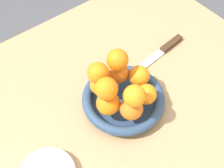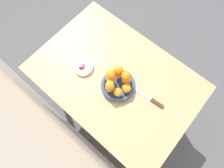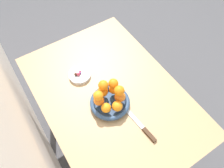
{
  "view_description": "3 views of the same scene",
  "coord_description": "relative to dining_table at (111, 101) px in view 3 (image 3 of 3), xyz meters",
  "views": [
    {
      "loc": [
        0.22,
        0.34,
        1.4
      ],
      "look_at": [
        -0.03,
        0.02,
        0.84
      ],
      "focal_mm": 45.0,
      "sensor_mm": 36.0,
      "label": 1
    },
    {
      "loc": [
        -0.26,
        0.34,
        1.83
      ],
      "look_at": [
        -0.04,
        0.08,
        0.83
      ],
      "focal_mm": 28.0,
      "sensor_mm": 36.0,
      "label": 2
    },
    {
      "loc": [
        -0.55,
        0.34,
        1.83
      ],
      "look_at": [
        -0.02,
        0.0,
        0.87
      ],
      "focal_mm": 35.0,
      "sensor_mm": 36.0,
      "label": 3
    }
  ],
  "objects": [
    {
      "name": "orange_4",
      "position": [
        -0.04,
        0.1,
        0.16
      ],
      "size": [
        0.06,
        0.06,
        0.06
      ],
      "primitive_type": "sphere",
      "color": "orange",
      "rests_on": "fruit_bowl"
    },
    {
      "name": "orange_0",
      "position": [
        -0.12,
        0.03,
        0.16
      ],
      "size": [
        0.06,
        0.06,
        0.06
      ],
      "primitive_type": "sphere",
      "color": "orange",
      "rests_on": "fruit_bowl"
    },
    {
      "name": "orange_1",
      "position": [
        -0.08,
        -0.01,
        0.16
      ],
      "size": [
        0.06,
        0.06,
        0.06
      ],
      "primitive_type": "sphere",
      "color": "orange",
      "rests_on": "fruit_bowl"
    },
    {
      "name": "orange_7",
      "position": [
        -0.07,
        -0.01,
        0.22
      ],
      "size": [
        0.06,
        0.06,
        0.06
      ],
      "primitive_type": "sphere",
      "color": "orange",
      "rests_on": "orange_1"
    },
    {
      "name": "knife",
      "position": [
        -0.26,
        -0.03,
        0.09
      ],
      "size": [
        0.26,
        0.04,
        0.01
      ],
      "color": "#3F2819",
      "rests_on": "dining_table"
    },
    {
      "name": "fruit_bowl",
      "position": [
        -0.06,
        0.04,
        0.11
      ],
      "size": [
        0.22,
        0.22,
        0.04
      ],
      "color": "navy",
      "rests_on": "dining_table"
    },
    {
      "name": "dining_table",
      "position": [
        0.0,
        0.0,
        0.0
      ],
      "size": [
        1.1,
        0.76,
        0.74
      ],
      "color": "tan",
      "rests_on": "ground_plane"
    },
    {
      "name": "candy_ball_2",
      "position": [
        0.2,
        0.1,
        0.12
      ],
      "size": [
        0.02,
        0.02,
        0.02
      ],
      "primitive_type": "sphere",
      "color": "#C6384C",
      "rests_on": "candy_dish"
    },
    {
      "name": "candy_ball_0",
      "position": [
        0.21,
        0.08,
        0.12
      ],
      "size": [
        0.02,
        0.02,
        0.02
      ],
      "primitive_type": "sphere",
      "color": "#C6384C",
      "rests_on": "candy_dish"
    },
    {
      "name": "orange_9",
      "position": [
        -0.0,
        0.04,
        0.21
      ],
      "size": [
        0.05,
        0.05,
        0.05
      ],
      "primitive_type": "sphere",
      "color": "orange",
      "rests_on": "orange_3"
    },
    {
      "name": "orange_3",
      "position": [
        0.0,
        0.05,
        0.16
      ],
      "size": [
        0.06,
        0.06,
        0.06
      ],
      "primitive_type": "sphere",
      "color": "orange",
      "rests_on": "fruit_bowl"
    },
    {
      "name": "orange_6",
      "position": [
        -0.02,
        -0.01,
        0.21
      ],
      "size": [
        0.05,
        0.05,
        0.05
      ],
      "primitive_type": "sphere",
      "color": "orange",
      "rests_on": "orange_2"
    },
    {
      "name": "orange_8",
      "position": [
        -0.04,
        0.1,
        0.21
      ],
      "size": [
        0.05,
        0.05,
        0.05
      ],
      "primitive_type": "sphere",
      "color": "orange",
      "rests_on": "orange_4"
    },
    {
      "name": "candy_ball_1",
      "position": [
        0.21,
        0.09,
        0.12
      ],
      "size": [
        0.02,
        0.02,
        0.02
      ],
      "primitive_type": "sphere",
      "color": "#8C4C99",
      "rests_on": "candy_dish"
    },
    {
      "name": "orange_2",
      "position": [
        -0.02,
        -0.01,
        0.15
      ],
      "size": [
        0.05,
        0.05,
        0.05
      ],
      "primitive_type": "sphere",
      "color": "orange",
      "rests_on": "fruit_bowl"
    },
    {
      "name": "orange_5",
      "position": [
        -0.09,
        0.09,
        0.15
      ],
      "size": [
        0.05,
        0.05,
        0.05
      ],
      "primitive_type": "sphere",
      "color": "orange",
      "rests_on": "fruit_bowl"
    },
    {
      "name": "candy_dish",
      "position": [
        0.21,
        0.09,
        0.1
      ],
      "size": [
        0.13,
        0.13,
        0.02
      ],
      "primitive_type": "cylinder",
      "color": "silver",
      "rests_on": "dining_table"
    },
    {
      "name": "candy_ball_3",
      "position": [
        0.21,
        0.11,
        0.12
      ],
      "size": [
        0.02,
        0.02,
        0.02
      ],
      "primitive_type": "sphere",
      "color": "#472819",
      "rests_on": "candy_dish"
    },
    {
      "name": "ground_plane",
      "position": [
        0.0,
        0.0,
        -0.65
      ],
      "size": [
        6.0,
        6.0,
        0.0
      ],
      "primitive_type": "plane",
      "color": "#4C4C51"
    }
  ]
}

